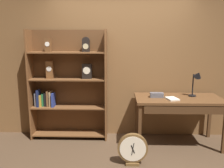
# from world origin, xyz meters

# --- Properties ---
(back_wood_panel) EXTENTS (4.80, 0.05, 2.60)m
(back_wood_panel) POSITION_xyz_m (0.00, 1.36, 1.30)
(back_wood_panel) COLOR brown
(back_wood_panel) RESTS_ON ground
(bookshelf) EXTENTS (1.34, 0.32, 1.92)m
(bookshelf) POSITION_xyz_m (-0.95, 1.19, 0.95)
(bookshelf) COLOR brown
(bookshelf) RESTS_ON ground
(workbench) EXTENTS (1.41, 0.72, 0.81)m
(workbench) POSITION_xyz_m (0.94, 0.90, 0.73)
(workbench) COLOR brown
(workbench) RESTS_ON ground
(desk_lamp) EXTENTS (0.20, 0.20, 0.45)m
(desk_lamp) POSITION_xyz_m (1.24, 0.99, 1.12)
(desk_lamp) COLOR black
(desk_lamp) RESTS_ON workbench
(toolbox_small) EXTENTS (0.22, 0.10, 0.08)m
(toolbox_small) POSITION_xyz_m (0.59, 0.94, 0.85)
(toolbox_small) COLOR #595960
(toolbox_small) RESTS_ON workbench
(open_repair_manual) EXTENTS (0.21, 0.25, 0.02)m
(open_repair_manual) POSITION_xyz_m (0.81, 0.80, 0.83)
(open_repair_manual) COLOR silver
(open_repair_manual) RESTS_ON workbench
(round_clock_large) EXTENTS (0.43, 0.11, 0.47)m
(round_clock_large) POSITION_xyz_m (0.16, 0.23, 0.24)
(round_clock_large) COLOR brown
(round_clock_large) RESTS_ON ground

